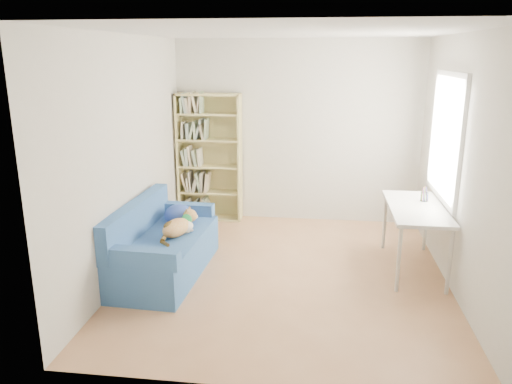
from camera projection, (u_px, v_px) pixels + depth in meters
ground at (285, 274)px, 5.60m from camera, size 4.00×4.00×0.00m
room_shell at (298, 129)px, 5.18m from camera, size 3.54×4.04×2.62m
sofa at (163, 246)px, 5.56m from camera, size 0.88×1.70×0.82m
bookshelf at (210, 163)px, 7.28m from camera, size 0.93×0.29×1.85m
desk at (416, 212)px, 5.57m from camera, size 0.60×1.32×0.75m
pen_cup at (424, 196)px, 5.74m from camera, size 0.09×0.09×0.17m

